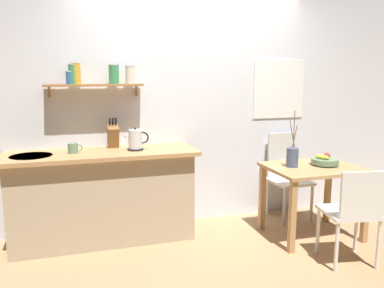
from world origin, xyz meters
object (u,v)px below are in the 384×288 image
dining_chair_near (354,210)px  coffee_mug_by_sink (73,148)px  dining_chair_far (286,172)px  twig_vase (292,157)px  fruit_bowl (325,161)px  knife_block (113,136)px  electric_kettle (136,140)px  dining_table (313,178)px

dining_chair_near → coffee_mug_by_sink: (-2.28, 1.14, 0.46)m
dining_chair_far → coffee_mug_by_sink: 2.41m
twig_vase → coffee_mug_by_sink: bearing=168.7°
coffee_mug_by_sink → fruit_bowl: bearing=-10.3°
coffee_mug_by_sink → knife_block: bearing=24.2°
knife_block → coffee_mug_by_sink: knife_block is taller
coffee_mug_by_sink → electric_kettle: bearing=-1.7°
electric_kettle → twig_vase: bearing=-14.9°
twig_vase → coffee_mug_by_sink: size_ratio=4.18×
knife_block → coffee_mug_by_sink: bearing=-155.8°
dining_chair_far → electric_kettle: size_ratio=4.08×
dining_table → dining_chair_near: (-0.04, -0.67, -0.11)m
dining_table → twig_vase: bearing=167.5°
knife_block → dining_chair_near: bearing=-34.8°
dining_chair_far → twig_vase: size_ratio=1.72×
knife_block → dining_chair_far: bearing=-1.2°
twig_vase → coffee_mug_by_sink: 2.14m
dining_table → dining_chair_far: (0.04, 0.60, -0.08)m
fruit_bowl → coffee_mug_by_sink: bearing=169.7°
dining_table → knife_block: (-1.93, 0.64, 0.43)m
dining_chair_near → electric_kettle: (-1.69, 1.12, 0.51)m
dining_chair_far → twig_vase: (-0.26, -0.55, 0.31)m
dining_chair_near → knife_block: 2.36m
fruit_bowl → electric_kettle: 1.93m
dining_table → coffee_mug_by_sink: coffee_mug_by_sink is taller
fruit_bowl → dining_chair_near: bearing=-104.4°
dining_chair_far → fruit_bowl: dining_chair_far is taller
dining_chair_far → twig_vase: twig_vase is taller
dining_table → dining_chair_near: 0.68m
dining_chair_near → dining_chair_far: bearing=86.3°
twig_vase → dining_table: bearing=-12.5°
fruit_bowl → coffee_mug_by_sink: 2.50m
dining_chair_far → coffee_mug_by_sink: (-2.36, -0.14, 0.44)m
dining_chair_near → knife_block: size_ratio=2.82×
dining_table → electric_kettle: (-1.73, 0.45, 0.41)m
coffee_mug_by_sink → twig_vase: bearing=-11.3°
electric_kettle → dining_table: bearing=-14.6°
electric_kettle → dining_chair_near: bearing=-33.5°
dining_chair_near → dining_chair_far: 1.28m
electric_kettle → knife_block: 0.28m
dining_chair_near → fruit_bowl: size_ratio=3.15×
electric_kettle → coffee_mug_by_sink: (-0.59, 0.02, -0.05)m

